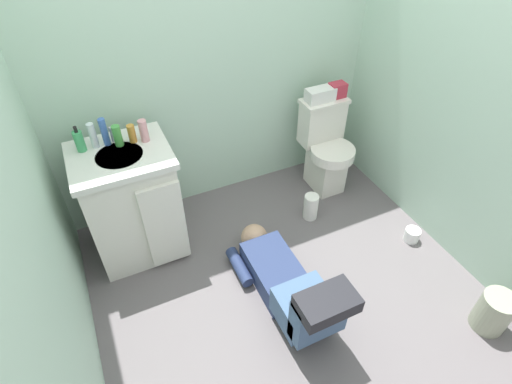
{
  "coord_description": "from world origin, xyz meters",
  "views": [
    {
      "loc": [
        -0.85,
        -1.39,
        2.23
      ],
      "look_at": [
        0.01,
        0.45,
        0.45
      ],
      "focal_mm": 28.28,
      "sensor_mm": 36.0,
      "label": 1
    }
  ],
  "objects_px": {
    "bottle_green": "(118,136)",
    "trash_can": "(493,312)",
    "bottle_pink": "(144,131)",
    "person_plumber": "(288,285)",
    "tissue_box": "(320,95)",
    "bottle_amber": "(132,134)",
    "bottle_clear": "(93,136)",
    "paper_towel_roll": "(311,207)",
    "toilet_paper_roll": "(412,235)",
    "toilet": "(325,147)",
    "soap_dispenser": "(79,141)",
    "vanity_cabinet": "(133,203)",
    "bottle_blue": "(104,132)",
    "faucet": "(112,134)",
    "toiletry_bag": "(337,90)"
  },
  "relations": [
    {
      "from": "toilet",
      "to": "tissue_box",
      "type": "height_order",
      "value": "tissue_box"
    },
    {
      "from": "faucet",
      "to": "toilet_paper_roll",
      "type": "relative_size",
      "value": 0.91
    },
    {
      "from": "bottle_clear",
      "to": "bottle_pink",
      "type": "distance_m",
      "value": 0.29
    },
    {
      "from": "tissue_box",
      "to": "toilet_paper_roll",
      "type": "bearing_deg",
      "value": -72.31
    },
    {
      "from": "toilet",
      "to": "bottle_green",
      "type": "height_order",
      "value": "bottle_green"
    },
    {
      "from": "bottle_amber",
      "to": "trash_can",
      "type": "relative_size",
      "value": 0.43
    },
    {
      "from": "tissue_box",
      "to": "trash_can",
      "type": "relative_size",
      "value": 0.83
    },
    {
      "from": "vanity_cabinet",
      "to": "trash_can",
      "type": "distance_m",
      "value": 2.33
    },
    {
      "from": "toilet",
      "to": "soap_dispenser",
      "type": "distance_m",
      "value": 1.82
    },
    {
      "from": "toiletry_bag",
      "to": "bottle_clear",
      "type": "height_order",
      "value": "bottle_clear"
    },
    {
      "from": "person_plumber",
      "to": "tissue_box",
      "type": "xyz_separation_m",
      "value": [
        0.78,
        1.01,
        0.62
      ]
    },
    {
      "from": "toilet",
      "to": "person_plumber",
      "type": "relative_size",
      "value": 0.7
    },
    {
      "from": "toiletry_bag",
      "to": "person_plumber",
      "type": "bearing_deg",
      "value": -132.58
    },
    {
      "from": "tissue_box",
      "to": "bottle_clear",
      "type": "distance_m",
      "value": 1.62
    },
    {
      "from": "vanity_cabinet",
      "to": "bottle_amber",
      "type": "bearing_deg",
      "value": 40.78
    },
    {
      "from": "vanity_cabinet",
      "to": "bottle_green",
      "type": "height_order",
      "value": "bottle_green"
    },
    {
      "from": "bottle_pink",
      "to": "toilet_paper_roll",
      "type": "distance_m",
      "value": 2.02
    },
    {
      "from": "toilet",
      "to": "trash_can",
      "type": "height_order",
      "value": "toilet"
    },
    {
      "from": "bottle_amber",
      "to": "bottle_pink",
      "type": "height_order",
      "value": "bottle_pink"
    },
    {
      "from": "bottle_clear",
      "to": "toilet_paper_roll",
      "type": "relative_size",
      "value": 1.46
    },
    {
      "from": "bottle_amber",
      "to": "faucet",
      "type": "bearing_deg",
      "value": 153.71
    },
    {
      "from": "faucet",
      "to": "vanity_cabinet",
      "type": "bearing_deg",
      "value": -88.69
    },
    {
      "from": "person_plumber",
      "to": "bottle_green",
      "type": "height_order",
      "value": "bottle_green"
    },
    {
      "from": "vanity_cabinet",
      "to": "bottle_green",
      "type": "distance_m",
      "value": 0.48
    },
    {
      "from": "bottle_green",
      "to": "bottle_pink",
      "type": "relative_size",
      "value": 0.93
    },
    {
      "from": "bottle_green",
      "to": "trash_can",
      "type": "distance_m",
      "value": 2.47
    },
    {
      "from": "bottle_green",
      "to": "bottle_blue",
      "type": "bearing_deg",
      "value": 148.61
    },
    {
      "from": "toiletry_bag",
      "to": "bottle_pink",
      "type": "relative_size",
      "value": 0.87
    },
    {
      "from": "tissue_box",
      "to": "bottle_clear",
      "type": "height_order",
      "value": "bottle_clear"
    },
    {
      "from": "bottle_blue",
      "to": "bottle_amber",
      "type": "height_order",
      "value": "bottle_blue"
    },
    {
      "from": "vanity_cabinet",
      "to": "soap_dispenser",
      "type": "relative_size",
      "value": 4.94
    },
    {
      "from": "bottle_clear",
      "to": "bottle_green",
      "type": "relative_size",
      "value": 1.2
    },
    {
      "from": "person_plumber",
      "to": "bottle_clear",
      "type": "height_order",
      "value": "bottle_clear"
    },
    {
      "from": "bottle_clear",
      "to": "paper_towel_roll",
      "type": "bearing_deg",
      "value": -15.97
    },
    {
      "from": "bottle_amber",
      "to": "trash_can",
      "type": "height_order",
      "value": "bottle_amber"
    },
    {
      "from": "bottle_blue",
      "to": "toilet_paper_roll",
      "type": "bearing_deg",
      "value": -26.28
    },
    {
      "from": "toiletry_bag",
      "to": "vanity_cabinet",
      "type": "bearing_deg",
      "value": -174.72
    },
    {
      "from": "bottle_green",
      "to": "trash_can",
      "type": "bearing_deg",
      "value": -43.1
    },
    {
      "from": "person_plumber",
      "to": "tissue_box",
      "type": "relative_size",
      "value": 4.84
    },
    {
      "from": "person_plumber",
      "to": "toilet_paper_roll",
      "type": "height_order",
      "value": "person_plumber"
    },
    {
      "from": "bottle_green",
      "to": "toilet",
      "type": "bearing_deg",
      "value": -1.01
    },
    {
      "from": "vanity_cabinet",
      "to": "toiletry_bag",
      "type": "xyz_separation_m",
      "value": [
        1.65,
        0.15,
        0.39
      ]
    },
    {
      "from": "toiletry_bag",
      "to": "bottle_blue",
      "type": "relative_size",
      "value": 0.7
    },
    {
      "from": "toilet",
      "to": "bottle_amber",
      "type": "height_order",
      "value": "bottle_amber"
    },
    {
      "from": "bottle_blue",
      "to": "bottle_pink",
      "type": "xyz_separation_m",
      "value": [
        0.22,
        -0.06,
        -0.02
      ]
    },
    {
      "from": "bottle_pink",
      "to": "trash_can",
      "type": "distance_m",
      "value": 2.35
    },
    {
      "from": "toiletry_bag",
      "to": "toilet_paper_roll",
      "type": "distance_m",
      "value": 1.21
    },
    {
      "from": "toilet_paper_roll",
      "to": "bottle_green",
      "type": "bearing_deg",
      "value": 153.92
    },
    {
      "from": "bottle_pink",
      "to": "paper_towel_roll",
      "type": "relative_size",
      "value": 0.67
    },
    {
      "from": "person_plumber",
      "to": "paper_towel_roll",
      "type": "xyz_separation_m",
      "value": [
        0.53,
        0.6,
        -0.07
      ]
    }
  ]
}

